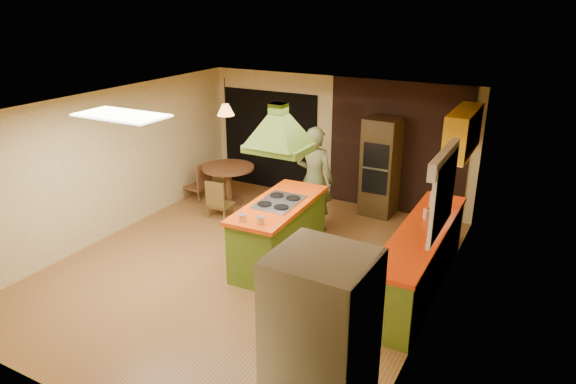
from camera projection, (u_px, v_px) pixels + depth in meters
The scene contains 21 objects.
ground at pixel (250, 266), 7.93m from camera, with size 6.50×6.50×0.00m, color olive.
room_walls at pixel (247, 191), 7.49m from camera, with size 5.50×6.50×6.50m.
ceiling_plane at pixel (245, 106), 7.05m from camera, with size 6.50×6.50×0.00m, color silver.
brick_panel at pixel (396, 148), 9.60m from camera, with size 2.64×0.03×2.50m, color #381E14.
nook_opening at pixel (269, 141), 10.89m from camera, with size 2.20×0.03×2.10m, color black.
right_counter at pixel (420, 259), 7.18m from camera, with size 0.62×3.05×0.92m.
upper_cabinets at pixel (463, 132), 7.92m from camera, with size 0.34×1.40×0.70m, color yellow.
window_right at pixel (445, 178), 6.45m from camera, with size 0.12×1.35×1.06m.
fluor_panel at pixel (121, 115), 6.55m from camera, with size 1.20×0.60×0.03m, color white.
kitchen_island at pixel (279, 232), 7.92m from camera, with size 0.88×2.03×1.01m.
range_hood at pixel (278, 120), 7.29m from camera, with size 0.91×0.66×0.78m.
man at pixel (314, 179), 8.90m from camera, with size 0.69×0.45×1.88m, color #4C502A.
refrigerator at pixel (320, 357), 4.42m from camera, with size 0.81×0.77×1.98m, color white.
wall_oven at pixel (380, 167), 9.57m from camera, with size 0.65×0.63×1.86m.
dining_table at pixel (229, 177), 10.22m from camera, with size 1.03×1.03×0.77m.
chair_left at pixel (198, 180), 10.50m from camera, with size 0.43×0.43×0.78m, color brown, non-canonical shape.
chair_near at pixel (220, 198), 9.63m from camera, with size 0.41×0.41×0.74m, color brown, non-canonical shape.
pendant_lamp at pixel (226, 110), 9.73m from camera, with size 0.33×0.33×0.21m, color #FF9E3F.
canister_large at pixel (435, 200), 7.73m from camera, with size 0.16×0.16×0.24m, color beige.
canister_medium at pixel (435, 201), 7.73m from camera, with size 0.15×0.15×0.21m, color beige.
canister_small at pixel (427, 214), 7.35m from camera, with size 0.11×0.11×0.14m, color beige.
Camera 1 is at (3.83, -5.90, 3.89)m, focal length 32.00 mm.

